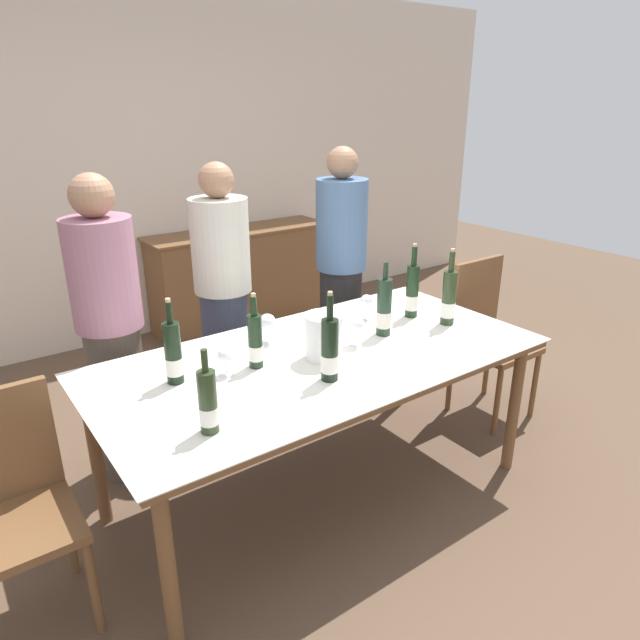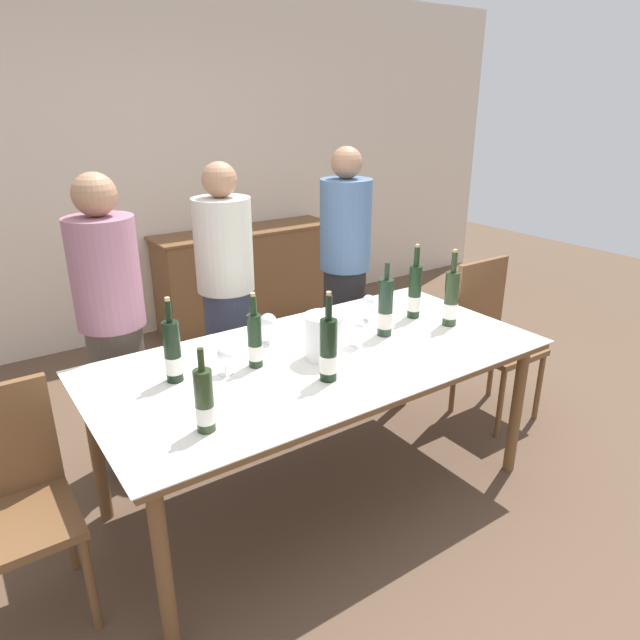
# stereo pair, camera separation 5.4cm
# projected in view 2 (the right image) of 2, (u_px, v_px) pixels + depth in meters

# --- Properties ---
(ground_plane) EXTENTS (12.00, 12.00, 0.00)m
(ground_plane) POSITION_uv_depth(u_px,v_px,m) (320.00, 491.00, 2.98)
(ground_plane) COLOR brown
(back_wall) EXTENTS (8.00, 0.10, 2.80)m
(back_wall) POSITION_uv_depth(u_px,v_px,m) (128.00, 168.00, 4.52)
(back_wall) COLOR beige
(back_wall) RESTS_ON ground_plane
(sideboard_cabinet) EXTENTS (1.64, 0.46, 0.85)m
(sideboard_cabinet) POSITION_uv_depth(u_px,v_px,m) (248.00, 276.00, 5.11)
(sideboard_cabinet) COLOR brown
(sideboard_cabinet) RESTS_ON ground_plane
(dining_table) EXTENTS (2.13, 1.06, 0.78)m
(dining_table) POSITION_uv_depth(u_px,v_px,m) (320.00, 367.00, 2.72)
(dining_table) COLOR brown
(dining_table) RESTS_ON ground_plane
(ice_bucket) EXTENTS (0.19, 0.19, 0.21)m
(ice_bucket) POSITION_uv_depth(u_px,v_px,m) (324.00, 335.00, 2.63)
(ice_bucket) COLOR white
(ice_bucket) RESTS_ON dining_table
(wine_bottle_0) EXTENTS (0.07, 0.07, 0.35)m
(wine_bottle_0) POSITION_uv_depth(u_px,v_px,m) (255.00, 341.00, 2.55)
(wine_bottle_0) COLOR black
(wine_bottle_0) RESTS_ON dining_table
(wine_bottle_1) EXTENTS (0.08, 0.08, 0.38)m
(wine_bottle_1) POSITION_uv_depth(u_px,v_px,m) (385.00, 310.00, 2.88)
(wine_bottle_1) COLOR #1E3323
(wine_bottle_1) RESTS_ON dining_table
(wine_bottle_2) EXTENTS (0.07, 0.07, 0.33)m
(wine_bottle_2) POSITION_uv_depth(u_px,v_px,m) (205.00, 402.00, 2.05)
(wine_bottle_2) COLOR #28381E
(wine_bottle_2) RESTS_ON dining_table
(wine_bottle_3) EXTENTS (0.07, 0.07, 0.41)m
(wine_bottle_3) POSITION_uv_depth(u_px,v_px,m) (415.00, 293.00, 3.12)
(wine_bottle_3) COLOR black
(wine_bottle_3) RESTS_ON dining_table
(wine_bottle_4) EXTENTS (0.07, 0.07, 0.38)m
(wine_bottle_4) POSITION_uv_depth(u_px,v_px,m) (173.00, 353.00, 2.41)
(wine_bottle_4) COLOR black
(wine_bottle_4) RESTS_ON dining_table
(wine_bottle_5) EXTENTS (0.08, 0.08, 0.41)m
(wine_bottle_5) POSITION_uv_depth(u_px,v_px,m) (451.00, 300.00, 3.01)
(wine_bottle_5) COLOR #28381E
(wine_bottle_5) RESTS_ON dining_table
(wine_bottle_6) EXTENTS (0.08, 0.08, 0.40)m
(wine_bottle_6) POSITION_uv_depth(u_px,v_px,m) (328.00, 351.00, 2.42)
(wine_bottle_6) COLOR black
(wine_bottle_6) RESTS_ON dining_table
(wine_glass_0) EXTENTS (0.07, 0.07, 0.13)m
(wine_glass_0) POSITION_uv_depth(u_px,v_px,m) (225.00, 356.00, 2.48)
(wine_glass_0) COLOR white
(wine_glass_0) RESTS_ON dining_table
(wine_glass_1) EXTENTS (0.08, 0.08, 0.15)m
(wine_glass_1) POSITION_uv_depth(u_px,v_px,m) (356.00, 326.00, 2.76)
(wine_glass_1) COLOR white
(wine_glass_1) RESTS_ON dining_table
(wine_glass_2) EXTENTS (0.07, 0.07, 0.14)m
(wine_glass_2) POSITION_uv_depth(u_px,v_px,m) (368.00, 302.00, 3.10)
(wine_glass_2) COLOR white
(wine_glass_2) RESTS_ON dining_table
(wine_glass_3) EXTENTS (0.09, 0.09, 0.15)m
(wine_glass_3) POSITION_uv_depth(u_px,v_px,m) (268.00, 323.00, 2.81)
(wine_glass_3) COLOR white
(wine_glass_3) RESTS_ON dining_table
(chair_right_end) EXTENTS (0.42, 0.42, 0.99)m
(chair_right_end) POSITION_uv_depth(u_px,v_px,m) (490.00, 330.00, 3.56)
(chair_right_end) COLOR brown
(chair_right_end) RESTS_ON ground_plane
(chair_left_end) EXTENTS (0.42, 0.42, 0.93)m
(chair_left_end) POSITION_uv_depth(u_px,v_px,m) (8.00, 494.00, 2.13)
(chair_left_end) COLOR brown
(chair_left_end) RESTS_ON ground_plane
(person_host) EXTENTS (0.33, 0.33, 1.60)m
(person_host) POSITION_uv_depth(u_px,v_px,m) (114.00, 333.00, 2.89)
(person_host) COLOR #51473D
(person_host) RESTS_ON ground_plane
(person_guest_left) EXTENTS (0.33, 0.33, 1.60)m
(person_guest_left) POSITION_uv_depth(u_px,v_px,m) (227.00, 302.00, 3.35)
(person_guest_left) COLOR #383F56
(person_guest_left) RESTS_ON ground_plane
(person_guest_right) EXTENTS (0.33, 0.33, 1.65)m
(person_guest_right) POSITION_uv_depth(u_px,v_px,m) (345.00, 276.00, 3.75)
(person_guest_right) COLOR #262628
(person_guest_right) RESTS_ON ground_plane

